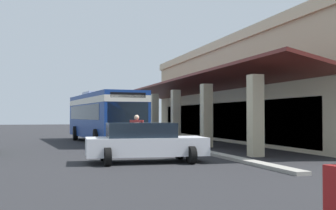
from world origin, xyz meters
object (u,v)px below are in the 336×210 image
Objects in this scene: transit_bus at (103,114)px; potted_palm at (148,128)px; pedestrian at (137,132)px; parked_sedan_white at (145,142)px.

transit_bus is 4.53× the size of potted_palm.
transit_bus is 7.96m from potted_palm.
transit_bus is at bearing -35.49° from potted_palm.
potted_palm reaches higher than pedestrian.
parked_sedan_white is 2.55× the size of pedestrian.
transit_bus is 8.53m from pedestrian.
potted_palm is (-18.51, 4.74, -0.00)m from parked_sedan_white.
parked_sedan_white is at bearing -0.76° from transit_bus.
pedestrian reaches higher than parked_sedan_white.
pedestrian is 0.70× the size of potted_palm.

